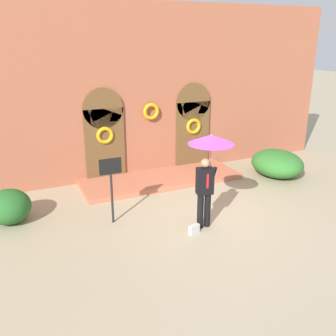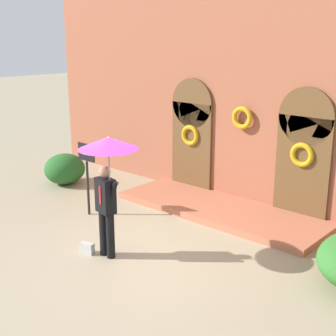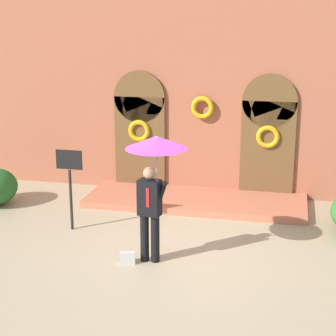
{
  "view_description": "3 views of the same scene",
  "coord_description": "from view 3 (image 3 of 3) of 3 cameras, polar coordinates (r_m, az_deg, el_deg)",
  "views": [
    {
      "loc": [
        -4.53,
        -7.58,
        4.48
      ],
      "look_at": [
        -0.48,
        1.41,
        1.06
      ],
      "focal_mm": 40.0,
      "sensor_mm": 36.0,
      "label": 1
    },
    {
      "loc": [
        6.09,
        -5.64,
        4.07
      ],
      "look_at": [
        -0.48,
        1.71,
        1.31
      ],
      "focal_mm": 50.0,
      "sensor_mm": 36.0,
      "label": 2
    },
    {
      "loc": [
        2.14,
        -9.5,
        4.43
      ],
      "look_at": [
        -0.36,
        1.66,
        1.25
      ],
      "focal_mm": 60.0,
      "sensor_mm": 36.0,
      "label": 3
    }
  ],
  "objects": [
    {
      "name": "ground_plane",
      "position": [
        10.7,
        -0.05,
        -8.92
      ],
      "size": [
        80.0,
        80.0,
        0.0
      ],
      "primitive_type": "plane",
      "color": "tan"
    },
    {
      "name": "handbag",
      "position": [
        10.38,
        -4.13,
        -9.09
      ],
      "size": [
        0.3,
        0.19,
        0.22
      ],
      "primitive_type": "cube",
      "rotation": [
        0.0,
        0.0,
        0.26
      ],
      "color": "#B7B7B2",
      "rests_on": "ground"
    },
    {
      "name": "building_facade",
      "position": [
        13.93,
        3.75,
        8.29
      ],
      "size": [
        14.0,
        2.3,
        5.6
      ],
      "color": "#9E563D",
      "rests_on": "ground"
    },
    {
      "name": "person_with_umbrella",
      "position": [
        9.83,
        -1.37,
        0.71
      ],
      "size": [
        1.1,
        1.1,
        2.36
      ],
      "color": "black",
      "rests_on": "ground"
    },
    {
      "name": "sign_post",
      "position": [
        11.74,
        -9.94,
        -0.85
      ],
      "size": [
        0.56,
        0.06,
        1.72
      ],
      "color": "black",
      "rests_on": "ground"
    }
  ]
}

